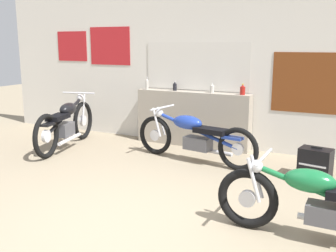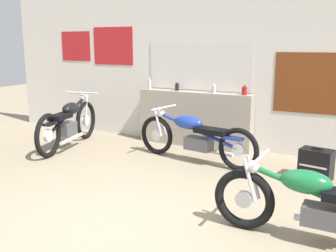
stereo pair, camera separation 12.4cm
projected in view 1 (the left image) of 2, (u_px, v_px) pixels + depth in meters
name	position (u px, v px, depth m)	size (l,w,h in m)	color
ground_plane	(115.00, 233.00, 3.89)	(24.00, 24.00, 0.00)	gray
wall_back	(231.00, 69.00, 6.84)	(10.00, 0.07, 2.80)	silver
sill_counter	(193.00, 119.00, 7.14)	(2.13, 0.28, 0.99)	gray
bottle_leftmost	(147.00, 84.00, 7.37)	(0.06, 0.06, 0.23)	#B7B2A8
bottle_left_center	(175.00, 86.00, 7.19)	(0.07, 0.07, 0.17)	black
bottle_center	(212.00, 88.00, 6.86)	(0.07, 0.07, 0.18)	#B7B2A8
bottle_right_center	(243.00, 90.00, 6.61)	(0.09, 0.09, 0.19)	maroon
motorcycle_black	(66.00, 123.00, 6.99)	(0.72, 2.06, 0.94)	black
motorcycle_green	(321.00, 204.00, 3.64)	(2.00, 0.64, 0.78)	black
motorcycle_blue	(194.00, 136.00, 6.16)	(2.16, 0.64, 0.83)	black
hard_case_black	(315.00, 163.00, 5.45)	(0.47, 0.35, 0.45)	black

